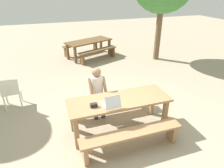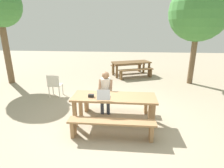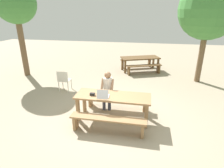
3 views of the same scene
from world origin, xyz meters
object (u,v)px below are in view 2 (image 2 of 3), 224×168
Objects in this scene: picnic_table_mid at (131,64)px; plastic_chair at (55,85)px; picnic_table_front at (114,100)px; person_seated at (106,89)px; laptop at (104,96)px; tree_left at (199,12)px; small_pouch at (91,96)px.

plastic_chair is at bearing -151.24° from picnic_table_mid.
picnic_table_front is 1.72× the size of person_seated.
laptop is 0.45× the size of plastic_chair.
person_seated is at bearing -90.50° from laptop.
small_pouch is at bearing -133.05° from tree_left.
small_pouch is at bearing -123.60° from picnic_table_mid.
picnic_table_front reaches higher than picnic_table_mid.
laptop is 2.76× the size of small_pouch.
picnic_table_front is at bearing -148.07° from laptop.
person_seated reaches higher than picnic_table_mid.
picnic_table_front is at bearing 141.44° from plastic_chair.
tree_left reaches higher than small_pouch.
person_seated is 5.37m from tree_left.
laptop is 5.40m from picnic_table_mid.
tree_left is at bearing -134.47° from laptop.
picnic_table_front is 5.65m from tree_left.
tree_left is (3.52, 3.30, 2.36)m from person_seated.
plastic_chair is at bearing 152.29° from person_seated.
picnic_table_mid is (0.76, 5.34, -0.20)m from laptop.
tree_left is at bearing 46.95° from small_pouch.
picnic_table_front is 5.19m from picnic_table_mid.
picnic_table_mid is at bearing -131.39° from plastic_chair.
picnic_table_mid is at bearing 84.33° from picnic_table_front.
small_pouch is 0.06× the size of picnic_table_mid.
laptop reaches higher than plastic_chair.
picnic_table_mid is at bearing -102.55° from laptop.
tree_left reaches higher than person_seated.
laptop is 0.09× the size of tree_left.
laptop is 5.85m from tree_left.
picnic_table_mid is at bearing 78.34° from small_pouch.
laptop is at bearing -143.57° from picnic_table_front.
plastic_chair is (-1.74, 1.82, -0.34)m from small_pouch.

